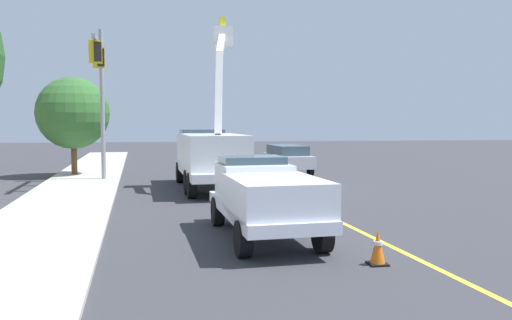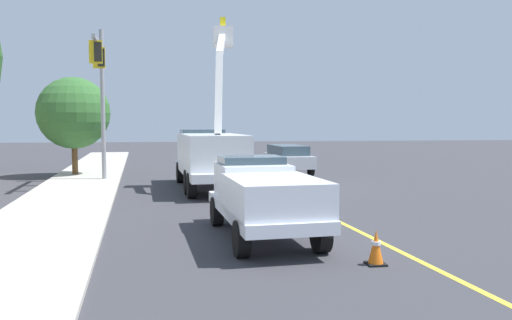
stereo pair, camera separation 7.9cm
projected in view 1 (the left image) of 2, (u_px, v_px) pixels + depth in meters
ground at (271, 188)px, 23.65m from camera, size 120.00×120.00×0.00m
sidewalk_far_side at (72, 193)px, 21.66m from camera, size 60.10×8.23×0.12m
lane_centre_stripe at (271, 188)px, 23.65m from camera, size 49.86×4.02×0.01m
utility_bucket_truck at (210, 153)px, 23.48m from camera, size 8.37×3.13×7.94m
service_pickup_truck at (264, 196)px, 13.42m from camera, size 5.75×2.53×2.06m
passing_minivan at (288, 157)px, 30.54m from camera, size 4.93×2.27×1.69m
traffic_cone_leading at (378, 248)px, 10.90m from camera, size 0.40×0.40×0.75m
traffic_cone_mid_front at (275, 195)px, 18.96m from camera, size 0.40×0.40×0.74m
traffic_cone_mid_rear at (237, 171)px, 28.23m from camera, size 0.40×0.40×0.79m
traffic_signal_mast at (100, 80)px, 24.94m from camera, size 5.11×0.72×7.79m
street_tree_right at (73, 113)px, 28.74m from camera, size 4.03×4.03×5.60m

